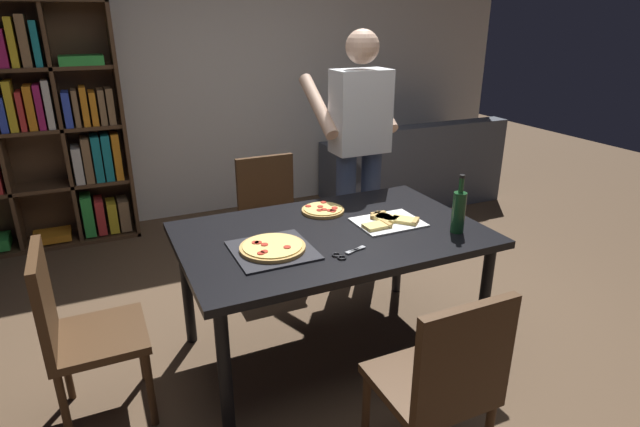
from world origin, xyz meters
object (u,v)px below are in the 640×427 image
wine_bottle (459,211)px  dining_table (332,244)px  chair_near_camera (443,380)px  chair_far_side (271,212)px  kitchen_scissors (345,254)px  second_pizza_plain (323,210)px  pepperoni_pizza_on_tray (273,248)px  person_serving_pizza (358,144)px  bookshelf (36,133)px  couch (412,172)px  chair_left_end (76,326)px

wine_bottle → dining_table: bearing=155.1°
chair_near_camera → chair_far_side: 1.98m
dining_table → kitchen_scissors: kitchen_scissors is taller
chair_far_side → second_pizza_plain: (0.08, -0.71, 0.25)m
pepperoni_pizza_on_tray → second_pizza_plain: 0.59m
person_serving_pizza → chair_far_side: bearing=159.1°
chair_near_camera → bookshelf: size_ratio=0.46×
chair_far_side → dining_table: bearing=-90.0°
wine_bottle → couch: bearing=60.3°
pepperoni_pizza_on_tray → kitchen_scissors: 0.36m
chair_near_camera → pepperoni_pizza_on_tray: 1.00m
second_pizza_plain → bookshelf: bearing=126.8°
bookshelf → couch: bearing=-6.5°
chair_far_side → wine_bottle: wine_bottle is taller
kitchen_scissors → chair_left_end: bearing=166.8°
couch → bookshelf: (-3.39, 0.39, 0.64)m
dining_table → kitchen_scissors: size_ratio=8.06×
dining_table → wine_bottle: bearing=-24.9°
wine_bottle → chair_far_side: bearing=115.4°
chair_left_end → couch: size_ratio=0.53×
wine_bottle → kitchen_scissors: bearing=-179.5°
person_serving_pizza → pepperoni_pizza_on_tray: person_serving_pizza is taller
chair_near_camera → couch: 3.54m
couch → wine_bottle: 2.67m
kitchen_scissors → second_pizza_plain: bearing=75.5°
bookshelf → kitchen_scissors: (1.42, -2.66, -0.19)m
chair_left_end → bookshelf: 2.42m
chair_far_side → pepperoni_pizza_on_tray: 1.18m
chair_left_end → person_serving_pizza: person_serving_pizza is taller
chair_near_camera → kitchen_scissors: bearing=95.4°
dining_table → pepperoni_pizza_on_tray: size_ratio=4.17×
chair_near_camera → chair_far_side: bearing=90.0°
chair_far_side → bookshelf: bearing=137.1°
dining_table → chair_near_camera: 1.01m
couch → chair_far_side: bearing=-152.4°
kitchen_scissors → bookshelf: bearing=118.1°
bookshelf → wine_bottle: bearing=-51.8°
chair_left_end → person_serving_pizza: size_ratio=0.51×
chair_left_end → kitchen_scissors: (1.22, -0.29, 0.24)m
chair_near_camera → pepperoni_pizza_on_tray: size_ratio=2.34×
chair_left_end → couch: chair_left_end is taller
person_serving_pizza → second_pizza_plain: bearing=-135.5°
pepperoni_pizza_on_tray → second_pizza_plain: (0.45, 0.38, -0.00)m
kitchen_scissors → chair_far_side: bearing=87.0°
chair_left_end → chair_near_camera: bearing=-37.6°
pepperoni_pizza_on_tray → second_pizza_plain: size_ratio=1.53×
chair_far_side → person_serving_pizza: 0.79m
couch → bookshelf: bearing=173.5°
person_serving_pizza → wine_bottle: bearing=-88.5°
person_serving_pizza → pepperoni_pizza_on_tray: (-0.95, -0.87, -0.23)m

